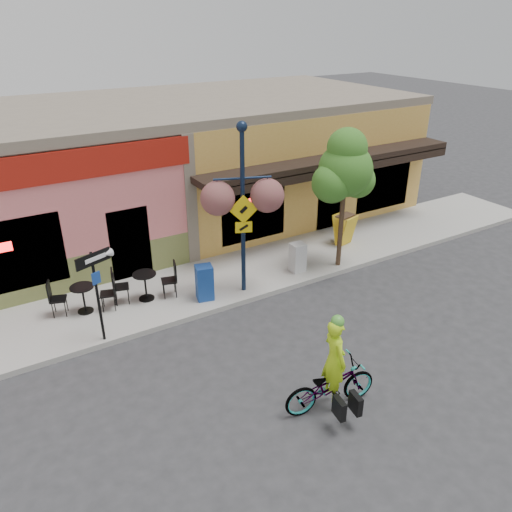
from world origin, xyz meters
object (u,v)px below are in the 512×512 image
Objects in this scene: building at (170,163)px; newspaper_box_grey at (298,257)px; bicycle at (330,385)px; lamp_post at (243,211)px; street_tree at (343,199)px; one_way_sign at (98,297)px; newspaper_box_blue at (205,283)px; cyclist_rider at (333,370)px.

building is 20.13× the size of newspaper_box_grey.
bicycle is 5.73m from newspaper_box_grey.
lamp_post is 3.35m from street_tree.
building is 7.80× the size of one_way_sign.
lamp_post is (0.76, 4.85, 2.01)m from bicycle.
newspaper_box_blue is at bearing -105.15° from building.
one_way_sign is 0.54× the size of street_tree.
lamp_post is 2.22m from newspaper_box_blue.
one_way_sign is at bearing -174.65° from newspaper_box_grey.
newspaper_box_blue is at bearing -11.22° from one_way_sign.
street_tree is (4.05, 4.71, 1.41)m from cyclist_rider.
lamp_post is at bearing 177.46° from street_tree.
cyclist_rider is at bearing -130.69° from street_tree.
lamp_post is at bearing 7.64° from newspaper_box_blue.
lamp_post is at bearing 0.57° from cyclist_rider.
one_way_sign reaches higher than newspaper_box_grey.
bicycle is 4.99m from newspaper_box_blue.
cyclist_rider is 0.42× the size of street_tree.
lamp_post is (0.71, 4.85, 1.63)m from cyclist_rider.
building reaches higher than newspaper_box_blue.
bicycle is at bearing -118.27° from newspaper_box_grey.
newspaper_box_blue is (-1.17, 0.12, -1.88)m from lamp_post.
newspaper_box_grey is at bearing -19.34° from cyclist_rider.
bicycle is at bearing -73.67° from one_way_sign.
building is at bearing 112.67° from street_tree.
newspaper_box_grey is 0.21× the size of street_tree.
lamp_post is 2.78m from newspaper_box_grey.
newspaper_box_grey is (1.99, 0.17, -1.93)m from lamp_post.
bicycle is 0.38m from cyclist_rider.
one_way_sign is at bearing -157.62° from newspaper_box_blue.
building is at bearing 2.26° from bicycle.
bicycle is 2.21× the size of newspaper_box_grey.
cyclist_rider is (-1.27, -11.35, -1.34)m from building.
building is 18.15× the size of newspaper_box_blue.
cyclist_rider reaches higher than newspaper_box_grey.
newspaper_box_grey is at bearing -19.78° from bicycle.
newspaper_box_grey is at bearing -77.29° from building.
one_way_sign is at bearing 45.55° from bicycle.
lamp_post reaches higher than street_tree.
lamp_post is at bearing -174.67° from newspaper_box_grey.
building is at bearing 2.51° from cyclist_rider.
cyclist_rider is 5.17m from lamp_post.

